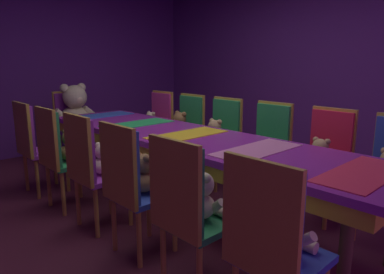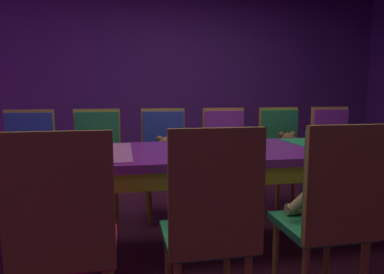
{
  "view_description": "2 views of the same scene",
  "coord_description": "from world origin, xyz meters",
  "px_view_note": "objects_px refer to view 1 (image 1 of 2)",
  "views": [
    {
      "loc": [
        -2.15,
        -2.33,
        1.41
      ],
      "look_at": [
        -0.24,
        -0.31,
        0.8
      ],
      "focal_mm": 33.53,
      "sensor_mm": 36.0,
      "label": 1
    },
    {
      "loc": [
        2.27,
        -0.66,
        1.12
      ],
      "look_at": [
        0.11,
        -0.23,
        0.84
      ],
      "focal_mm": 31.97,
      "sensor_mm": 36.0,
      "label": 2
    }
  ],
  "objects_px": {
    "chair_left_0": "(268,237)",
    "teddy_left_0": "(285,230)",
    "teddy_left_1": "(202,198)",
    "chair_right_3": "(223,132)",
    "chair_left_3": "(88,161)",
    "chair_left_4": "(56,149)",
    "chair_left_1": "(185,203)",
    "teddy_left_4": "(71,147)",
    "teddy_left_3": "(104,161)",
    "chair_right_1": "(327,152)",
    "chair_right_4": "(188,126)",
    "teddy_right_4": "(179,127)",
    "chair_right_5": "(159,120)",
    "teddy_right_1": "(319,156)",
    "teddy_right_3": "(214,135)",
    "king_teddy_bear": "(76,111)",
    "teddy_left_2": "(145,175)",
    "chair_right_2": "(269,141)",
    "banquet_table": "(187,144)",
    "chair_left_5": "(32,139)",
    "teddy_right_5": "(150,123)",
    "chair_left_2": "(128,178)"
  },
  "relations": [
    {
      "from": "chair_left_0",
      "to": "teddy_left_0",
      "type": "bearing_deg",
      "value": 0.0
    },
    {
      "from": "chair_left_5",
      "to": "teddy_right_1",
      "type": "height_order",
      "value": "chair_left_5"
    },
    {
      "from": "chair_left_0",
      "to": "chair_right_3",
      "type": "xyz_separation_m",
      "value": [
        1.69,
        1.79,
        0.0
      ]
    },
    {
      "from": "teddy_left_0",
      "to": "teddy_left_3",
      "type": "xyz_separation_m",
      "value": [
        0.0,
        1.75,
        -0.01
      ]
    },
    {
      "from": "chair_left_3",
      "to": "teddy_right_4",
      "type": "xyz_separation_m",
      "value": [
        1.53,
        0.61,
        0.0
      ]
    },
    {
      "from": "chair_right_1",
      "to": "chair_right_2",
      "type": "height_order",
      "value": "same"
    },
    {
      "from": "teddy_left_3",
      "to": "chair_right_1",
      "type": "bearing_deg",
      "value": -37.36
    },
    {
      "from": "chair_left_2",
      "to": "teddy_left_2",
      "type": "relative_size",
      "value": 3.15
    },
    {
      "from": "teddy_left_2",
      "to": "teddy_left_4",
      "type": "distance_m",
      "value": 1.17
    },
    {
      "from": "teddy_left_3",
      "to": "chair_left_4",
      "type": "distance_m",
      "value": 0.6
    },
    {
      "from": "teddy_left_0",
      "to": "chair_right_5",
      "type": "distance_m",
      "value": 3.33
    },
    {
      "from": "banquet_table",
      "to": "teddy_right_4",
      "type": "relative_size",
      "value": 10.4
    },
    {
      "from": "chair_left_0",
      "to": "teddy_right_1",
      "type": "xyz_separation_m",
      "value": [
        1.57,
        0.56,
        -0.02
      ]
    },
    {
      "from": "teddy_left_3",
      "to": "chair_right_2",
      "type": "xyz_separation_m",
      "value": [
        1.56,
        -0.58,
        0.02
      ]
    },
    {
      "from": "teddy_left_1",
      "to": "chair_left_4",
      "type": "bearing_deg",
      "value": 94.62
    },
    {
      "from": "chair_left_1",
      "to": "chair_right_4",
      "type": "height_order",
      "value": "same"
    },
    {
      "from": "chair_right_2",
      "to": "teddy_right_3",
      "type": "relative_size",
      "value": 3.05
    },
    {
      "from": "chair_left_1",
      "to": "chair_right_3",
      "type": "height_order",
      "value": "same"
    },
    {
      "from": "chair_left_0",
      "to": "teddy_left_3",
      "type": "distance_m",
      "value": 1.76
    },
    {
      "from": "teddy_left_2",
      "to": "chair_right_2",
      "type": "height_order",
      "value": "chair_right_2"
    },
    {
      "from": "teddy_left_1",
      "to": "teddy_left_4",
      "type": "xyz_separation_m",
      "value": [
        0.0,
        1.77,
        0.0
      ]
    },
    {
      "from": "teddy_right_3",
      "to": "king_teddy_bear",
      "type": "distance_m",
      "value": 2.01
    },
    {
      "from": "chair_right_1",
      "to": "teddy_right_4",
      "type": "distance_m",
      "value": 1.81
    },
    {
      "from": "teddy_right_4",
      "to": "chair_right_5",
      "type": "xyz_separation_m",
      "value": [
        0.15,
        0.59,
        -0.0
      ]
    },
    {
      "from": "chair_right_5",
      "to": "chair_right_4",
      "type": "bearing_deg",
      "value": 89.89
    },
    {
      "from": "chair_left_2",
      "to": "chair_right_3",
      "type": "relative_size",
      "value": 1.0
    },
    {
      "from": "chair_right_3",
      "to": "teddy_left_3",
      "type": "bearing_deg",
      "value": 1.33
    },
    {
      "from": "teddy_left_4",
      "to": "chair_right_1",
      "type": "relative_size",
      "value": 0.33
    },
    {
      "from": "chair_left_3",
      "to": "chair_left_4",
      "type": "height_order",
      "value": "same"
    },
    {
      "from": "chair_right_3",
      "to": "chair_left_5",
      "type": "bearing_deg",
      "value": -33.29
    },
    {
      "from": "banquet_table",
      "to": "chair_left_4",
      "type": "xyz_separation_m",
      "value": [
        -0.85,
        0.87,
        -0.06
      ]
    },
    {
      "from": "chair_right_2",
      "to": "teddy_right_5",
      "type": "xyz_separation_m",
      "value": [
        -0.17,
        1.78,
        -0.02
      ]
    },
    {
      "from": "teddy_right_3",
      "to": "chair_left_1",
      "type": "bearing_deg",
      "value": 38.12
    },
    {
      "from": "chair_left_4",
      "to": "chair_right_1",
      "type": "xyz_separation_m",
      "value": [
        1.72,
        -1.78,
        0.0
      ]
    },
    {
      "from": "chair_left_1",
      "to": "teddy_left_4",
      "type": "height_order",
      "value": "chair_left_1"
    },
    {
      "from": "teddy_right_1",
      "to": "teddy_left_3",
      "type": "bearing_deg",
      "value": -40.05
    },
    {
      "from": "teddy_left_2",
      "to": "teddy_right_4",
      "type": "bearing_deg",
      "value": 40.82
    },
    {
      "from": "teddy_left_1",
      "to": "chair_right_5",
      "type": "bearing_deg",
      "value": 57.0
    },
    {
      "from": "teddy_left_0",
      "to": "teddy_left_3",
      "type": "bearing_deg",
      "value": 89.9
    },
    {
      "from": "teddy_left_1",
      "to": "chair_right_4",
      "type": "height_order",
      "value": "chair_right_4"
    },
    {
      "from": "teddy_right_1",
      "to": "teddy_right_3",
      "type": "xyz_separation_m",
      "value": [
        -0.02,
        1.23,
        0.01
      ]
    },
    {
      "from": "chair_left_3",
      "to": "teddy_right_4",
      "type": "relative_size",
      "value": 2.81
    },
    {
      "from": "teddy_left_0",
      "to": "chair_right_5",
      "type": "height_order",
      "value": "chair_right_5"
    },
    {
      "from": "chair_left_5",
      "to": "chair_right_3",
      "type": "bearing_deg",
      "value": -33.29
    },
    {
      "from": "chair_right_5",
      "to": "chair_right_1",
      "type": "bearing_deg",
      "value": 90.67
    },
    {
      "from": "chair_right_5",
      "to": "teddy_right_5",
      "type": "relative_size",
      "value": 3.47
    },
    {
      "from": "teddy_right_1",
      "to": "chair_right_4",
      "type": "distance_m",
      "value": 1.81
    },
    {
      "from": "teddy_left_0",
      "to": "chair_right_3",
      "type": "xyz_separation_m",
      "value": [
        1.54,
        1.79,
        0.01
      ]
    },
    {
      "from": "chair_left_0",
      "to": "chair_left_1",
      "type": "relative_size",
      "value": 1.0
    },
    {
      "from": "teddy_left_1",
      "to": "chair_right_3",
      "type": "distance_m",
      "value": 1.98
    }
  ]
}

